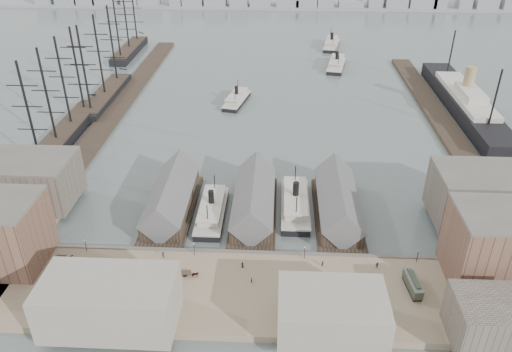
# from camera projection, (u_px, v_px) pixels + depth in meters

# --- Properties ---
(ground) EXTENTS (900.00, 900.00, 0.00)m
(ground) POSITION_uv_depth(u_px,v_px,m) (251.00, 246.00, 142.82)
(ground) COLOR #525F5E
(ground) RESTS_ON ground
(quay) EXTENTS (180.00, 30.00, 2.00)m
(quay) POSITION_uv_depth(u_px,v_px,m) (246.00, 293.00, 125.02)
(quay) COLOR #87745B
(quay) RESTS_ON ground
(seawall) EXTENTS (180.00, 1.20, 2.30)m
(seawall) POSITION_uv_depth(u_px,v_px,m) (250.00, 255.00, 137.75)
(seawall) COLOR #59544C
(seawall) RESTS_ON ground
(west_wharf) EXTENTS (10.00, 220.00, 1.60)m
(west_wharf) POSITION_uv_depth(u_px,v_px,m) (118.00, 107.00, 231.91)
(west_wharf) COLOR #2D231C
(west_wharf) RESTS_ON ground
(east_wharf) EXTENTS (10.00, 180.00, 1.60)m
(east_wharf) POSITION_uv_depth(u_px,v_px,m) (442.00, 122.00, 216.91)
(east_wharf) COLOR #2D231C
(east_wharf) RESTS_ON ground
(ferry_shed_west) EXTENTS (14.00, 42.00, 12.60)m
(ferry_shed_west) POSITION_uv_depth(u_px,v_px,m) (171.00, 199.00, 156.24)
(ferry_shed_west) COLOR #2D231C
(ferry_shed_west) RESTS_ON ground
(ferry_shed_center) EXTENTS (14.00, 42.00, 12.60)m
(ferry_shed_center) POSITION_uv_depth(u_px,v_px,m) (254.00, 201.00, 155.11)
(ferry_shed_center) COLOR #2D231C
(ferry_shed_center) RESTS_ON ground
(ferry_shed_east) EXTENTS (14.00, 42.00, 12.60)m
(ferry_shed_east) POSITION_uv_depth(u_px,v_px,m) (338.00, 203.00, 153.98)
(ferry_shed_east) COLOR #2D231C
(ferry_shed_east) RESTS_ON ground
(warehouse_west_back) EXTENTS (26.00, 20.00, 14.00)m
(warehouse_west_back) POSITION_uv_depth(u_px,v_px,m) (32.00, 181.00, 156.95)
(warehouse_west_back) COLOR #60564C
(warehouse_west_back) RESTS_ON west_land
(warehouse_east_back) EXTENTS (28.00, 20.00, 15.00)m
(warehouse_east_back) POSITION_uv_depth(u_px,v_px,m) (482.00, 197.00, 148.10)
(warehouse_east_back) COLOR #60564C
(warehouse_east_back) RESTS_ON east_land
(street_bldg_center) EXTENTS (24.00, 16.00, 10.00)m
(street_bldg_center) POSITION_uv_depth(u_px,v_px,m) (332.00, 313.00, 110.77)
(street_bldg_center) COLOR gray
(street_bldg_center) RESTS_ON quay
(street_bldg_west) EXTENTS (30.00, 16.00, 12.00)m
(street_bldg_west) POSITION_uv_depth(u_px,v_px,m) (110.00, 302.00, 112.44)
(street_bldg_west) COLOR gray
(street_bldg_west) RESTS_ON quay
(street_bldg_east) EXTENTS (18.00, 14.00, 11.00)m
(street_bldg_east) POSITION_uv_depth(u_px,v_px,m) (494.00, 321.00, 108.13)
(street_bldg_east) COLOR #60564C
(street_bldg_east) RESTS_ON quay
(lamp_post_far_w) EXTENTS (0.44, 0.44, 3.92)m
(lamp_post_far_w) POSITION_uv_depth(u_px,v_px,m) (85.00, 243.00, 136.37)
(lamp_post_far_w) COLOR black
(lamp_post_far_w) RESTS_ON quay
(lamp_post_near_w) EXTENTS (0.44, 0.44, 3.92)m
(lamp_post_near_w) POSITION_uv_depth(u_px,v_px,m) (194.00, 247.00, 135.06)
(lamp_post_near_w) COLOR black
(lamp_post_near_w) RESTS_ON quay
(lamp_post_near_e) EXTENTS (0.44, 0.44, 3.92)m
(lamp_post_near_e) POSITION_uv_depth(u_px,v_px,m) (305.00, 250.00, 133.76)
(lamp_post_near_e) COLOR black
(lamp_post_near_e) RESTS_ON quay
(lamp_post_far_e) EXTENTS (0.44, 0.44, 3.92)m
(lamp_post_far_e) POSITION_uv_depth(u_px,v_px,m) (418.00, 254.00, 132.46)
(lamp_post_far_e) COLOR black
(lamp_post_far_e) RESTS_ON quay
(far_shore) EXTENTS (500.00, 40.00, 15.72)m
(far_shore) POSITION_uv_depth(u_px,v_px,m) (271.00, 2.00, 430.08)
(far_shore) COLOR gray
(far_shore) RESTS_ON ground
(ferry_docked_west) EXTENTS (8.14, 27.15, 9.70)m
(ferry_docked_west) POSITION_uv_depth(u_px,v_px,m) (212.00, 210.00, 154.97)
(ferry_docked_west) COLOR black
(ferry_docked_west) RESTS_ON ground
(ferry_docked_east) EXTENTS (8.83, 29.44, 10.51)m
(ferry_docked_east) POSITION_uv_depth(u_px,v_px,m) (295.00, 203.00, 158.11)
(ferry_docked_east) COLOR black
(ferry_docked_east) RESTS_ON ground
(ferry_open_near) EXTENTS (12.46, 25.96, 8.91)m
(ferry_open_near) POSITION_uv_depth(u_px,v_px,m) (237.00, 99.00, 237.42)
(ferry_open_near) COLOR black
(ferry_open_near) RESTS_ON ground
(ferry_open_mid) EXTENTS (13.66, 29.49, 10.14)m
(ferry_open_mid) POSITION_uv_depth(u_px,v_px,m) (336.00, 64.00, 283.87)
(ferry_open_mid) COLOR black
(ferry_open_mid) RESTS_ON ground
(ferry_open_far) EXTENTS (13.05, 29.22, 10.07)m
(ferry_open_far) POSITION_uv_depth(u_px,v_px,m) (331.00, 44.00, 320.85)
(ferry_open_far) COLOR black
(ferry_open_far) RESTS_ON ground
(sailing_ship_near) EXTENTS (9.71, 66.90, 39.92)m
(sailing_ship_near) POSITION_uv_depth(u_px,v_px,m) (65.00, 133.00, 202.57)
(sailing_ship_near) COLOR black
(sailing_ship_near) RESTS_ON ground
(sailing_ship_mid) EXTENTS (9.90, 57.19, 40.70)m
(sailing_ship_mid) POSITION_uv_depth(u_px,v_px,m) (105.00, 95.00, 239.53)
(sailing_ship_mid) COLOR black
(sailing_ship_mid) RESTS_ON ground
(sailing_ship_far) EXTENTS (9.69, 53.81, 39.82)m
(sailing_ship_far) POSITION_uv_depth(u_px,v_px,m) (130.00, 49.00, 308.51)
(sailing_ship_far) COLOR black
(sailing_ship_far) RESTS_ON ground
(ocean_steamer) EXTENTS (14.06, 102.71, 20.54)m
(ocean_steamer) POSITION_uv_depth(u_px,v_px,m) (465.00, 101.00, 228.45)
(ocean_steamer) COLOR black
(ocean_steamer) RESTS_ON ground
(tram) EXTENTS (3.48, 9.69, 3.37)m
(tram) POSITION_uv_depth(u_px,v_px,m) (413.00, 284.00, 123.69)
(tram) COLOR black
(tram) RESTS_ON quay
(horse_cart_left) EXTENTS (4.60, 1.51, 1.54)m
(horse_cart_left) POSITION_uv_depth(u_px,v_px,m) (67.00, 258.00, 134.01)
(horse_cart_left) COLOR black
(horse_cart_left) RESTS_ON quay
(horse_cart_center) EXTENTS (4.94, 2.09, 1.53)m
(horse_cart_center) POSITION_uv_depth(u_px,v_px,m) (192.00, 274.00, 128.35)
(horse_cart_center) COLOR black
(horse_cart_center) RESTS_ON quay
(horse_cart_right) EXTENTS (4.76, 3.16, 1.50)m
(horse_cart_right) POSITION_uv_depth(u_px,v_px,m) (333.00, 306.00, 118.51)
(horse_cart_right) COLOR black
(horse_cart_right) RESTS_ON quay
(pedestrian_0) EXTENTS (0.73, 0.74, 1.65)m
(pedestrian_0) POSITION_uv_depth(u_px,v_px,m) (61.00, 262.00, 132.34)
(pedestrian_0) COLOR black
(pedestrian_0) RESTS_ON quay
(pedestrian_1) EXTENTS (0.79, 0.95, 1.76)m
(pedestrian_1) POSITION_uv_depth(u_px,v_px,m) (92.00, 289.00, 123.36)
(pedestrian_1) COLOR black
(pedestrian_1) RESTS_ON quay
(pedestrian_2) EXTENTS (1.25, 1.23, 1.73)m
(pedestrian_2) POSITION_uv_depth(u_px,v_px,m) (163.00, 255.00, 135.00)
(pedestrian_2) COLOR black
(pedestrian_2) RESTS_ON quay
(pedestrian_3) EXTENTS (1.00, 0.81, 1.60)m
(pedestrian_3) POSITION_uv_depth(u_px,v_px,m) (171.00, 304.00, 119.09)
(pedestrian_3) COLOR black
(pedestrian_3) RESTS_ON quay
(pedestrian_4) EXTENTS (0.97, 0.86, 1.67)m
(pedestrian_4) POSITION_uv_depth(u_px,v_px,m) (242.00, 265.00, 131.42)
(pedestrian_4) COLOR black
(pedestrian_4) RESTS_ON quay
(pedestrian_5) EXTENTS (0.66, 0.70, 1.56)m
(pedestrian_5) POSITION_uv_depth(u_px,v_px,m) (252.00, 280.00, 126.37)
(pedestrian_5) COLOR black
(pedestrian_5) RESTS_ON quay
(pedestrian_6) EXTENTS (0.96, 0.96, 1.57)m
(pedestrian_6) POSITION_uv_depth(u_px,v_px,m) (323.00, 264.00, 131.93)
(pedestrian_6) COLOR black
(pedestrian_6) RESTS_ON quay
(pedestrian_7) EXTENTS (0.86, 1.19, 1.66)m
(pedestrian_7) POSITION_uv_depth(u_px,v_px,m) (389.00, 312.00, 116.87)
(pedestrian_7) COLOR black
(pedestrian_7) RESTS_ON quay
(pedestrian_8) EXTENTS (1.12, 0.71, 1.78)m
(pedestrian_8) POSITION_uv_depth(u_px,v_px,m) (377.00, 265.00, 131.24)
(pedestrian_8) COLOR black
(pedestrian_8) RESTS_ON quay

